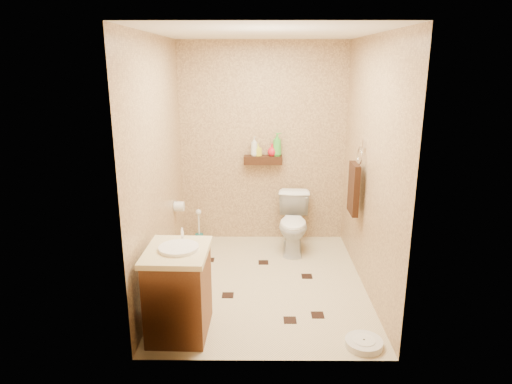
{
  "coord_description": "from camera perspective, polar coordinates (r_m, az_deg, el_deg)",
  "views": [
    {
      "loc": [
        -0.05,
        -4.19,
        2.17
      ],
      "look_at": [
        -0.08,
        0.25,
        0.88
      ],
      "focal_mm": 32.0,
      "sensor_mm": 36.0,
      "label": 1
    }
  ],
  "objects": [
    {
      "name": "wall_right",
      "position": [
        4.43,
        14.11,
        3.01
      ],
      "size": [
        0.04,
        2.5,
        2.4
      ],
      "primitive_type": "cube",
      "color": "tan",
      "rests_on": "ground"
    },
    {
      "name": "floor_accents",
      "position": [
        4.65,
        1.37,
        -11.63
      ],
      "size": [
        1.19,
        1.35,
        0.01
      ],
      "color": "black",
      "rests_on": "ground"
    },
    {
      "name": "bottle_b",
      "position": [
        5.45,
        0.26,
        5.3
      ],
      "size": [
        0.09,
        0.09,
        0.15
      ],
      "primitive_type": "imported",
      "rotation": [
        0.0,
        0.0,
        3.59
      ],
      "color": "yellow",
      "rests_on": "wall_shelf"
    },
    {
      "name": "bottle_a",
      "position": [
        5.45,
        -0.21,
        5.73
      ],
      "size": [
        0.12,
        0.12,
        0.23
      ],
      "primitive_type": "imported",
      "rotation": [
        0.0,
        0.0,
        2.74
      ],
      "color": "silver",
      "rests_on": "wall_shelf"
    },
    {
      "name": "wall_left",
      "position": [
        4.4,
        -12.12,
        3.07
      ],
      "size": [
        0.04,
        2.5,
        2.4
      ],
      "primitive_type": "cube",
      "color": "tan",
      "rests_on": "ground"
    },
    {
      "name": "toilet_paper",
      "position": [
        5.16,
        -9.59,
        -1.78
      ],
      "size": [
        0.12,
        0.11,
        0.12
      ],
      "color": "silver",
      "rests_on": "wall_left"
    },
    {
      "name": "ground",
      "position": [
        4.72,
        0.96,
        -11.24
      ],
      "size": [
        2.5,
        2.5,
        0.0
      ],
      "primitive_type": "plane",
      "color": "beige",
      "rests_on": "ground"
    },
    {
      "name": "bottle_c",
      "position": [
        5.46,
        2.05,
        5.29
      ],
      "size": [
        0.16,
        0.16,
        0.15
      ],
      "primitive_type": "imported",
      "rotation": [
        0.0,
        0.0,
        4.13
      ],
      "color": "red",
      "rests_on": "wall_shelf"
    },
    {
      "name": "bathroom_scale",
      "position": [
        3.87,
        13.32,
        -17.9
      ],
      "size": [
        0.34,
        0.34,
        0.06
      ],
      "rotation": [
        0.0,
        0.0,
        0.18
      ],
      "color": "silver",
      "rests_on": "ground"
    },
    {
      "name": "wall_back",
      "position": [
        5.52,
        0.88,
        6.03
      ],
      "size": [
        2.0,
        0.04,
        2.4
      ],
      "primitive_type": "cube",
      "color": "tan",
      "rests_on": "ground"
    },
    {
      "name": "towel_ring",
      "position": [
        4.7,
        12.17,
        0.7
      ],
      "size": [
        0.12,
        0.3,
        0.76
      ],
      "color": "silver",
      "rests_on": "wall_right"
    },
    {
      "name": "toilet_brush",
      "position": [
        5.68,
        -7.13,
        -4.82
      ],
      "size": [
        0.1,
        0.1,
        0.43
      ],
      "color": "#1A6B6A",
      "rests_on": "ground"
    },
    {
      "name": "wall_shelf",
      "position": [
        5.48,
        0.88,
        4.03
      ],
      "size": [
        0.46,
        0.14,
        0.1
      ],
      "primitive_type": "cube",
      "color": "#3A1E0F",
      "rests_on": "wall_back"
    },
    {
      "name": "ceiling",
      "position": [
        4.19,
        1.12,
        19.31
      ],
      "size": [
        2.0,
        2.5,
        0.02
      ],
      "primitive_type": "cube",
      "color": "white",
      "rests_on": "wall_back"
    },
    {
      "name": "bottle_d",
      "position": [
        5.45,
        2.65,
        5.97
      ],
      "size": [
        0.11,
        0.11,
        0.28
      ],
      "primitive_type": "imported",
      "rotation": [
        0.0,
        0.0,
        1.65
      ],
      "color": "green",
      "rests_on": "wall_shelf"
    },
    {
      "name": "vanity",
      "position": [
        3.83,
        -9.64,
        -11.97
      ],
      "size": [
        0.51,
        0.61,
        0.85
      ],
      "rotation": [
        0.0,
        0.0,
        -0.03
      ],
      "color": "brown",
      "rests_on": "ground"
    },
    {
      "name": "wall_front",
      "position": [
        3.09,
        1.3,
        -2.09
      ],
      "size": [
        2.0,
        0.04,
        2.4
      ],
      "primitive_type": "cube",
      "color": "tan",
      "rests_on": "ground"
    },
    {
      "name": "toilet",
      "position": [
        5.36,
        4.73,
        -3.94
      ],
      "size": [
        0.42,
        0.68,
        0.67
      ],
      "primitive_type": "imported",
      "rotation": [
        0.0,
        0.0,
        -0.07
      ],
      "color": "white",
      "rests_on": "ground"
    }
  ]
}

